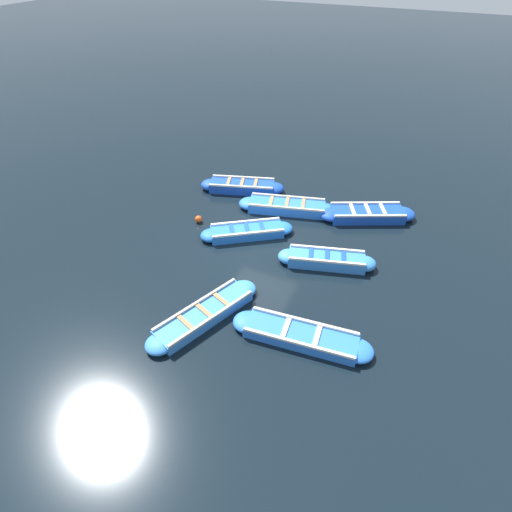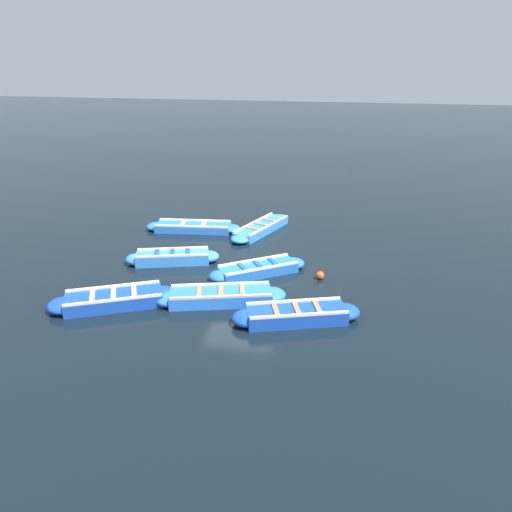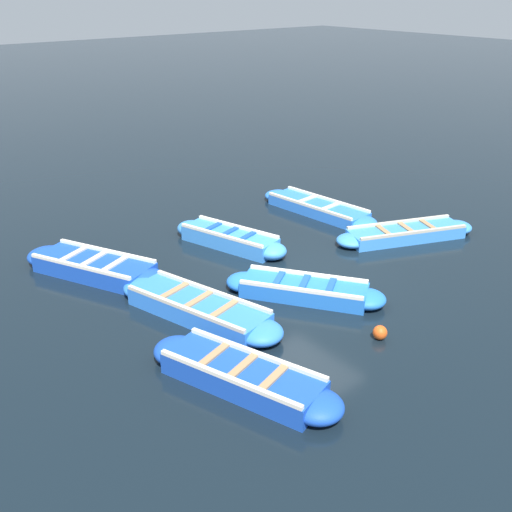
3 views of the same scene
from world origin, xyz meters
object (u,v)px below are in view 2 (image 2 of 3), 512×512
object	(u,v)px
boat_inner_gap	(258,269)
boat_stern_in	(296,315)
boat_near_quay	(173,258)
boat_bow_out	(114,300)
boat_alongside	(221,297)
buoy_orange_near	(320,275)
boat_drifting	(193,227)
boat_centre	(261,228)

from	to	relation	value
boat_inner_gap	boat_stern_in	world-z (taller)	boat_stern_in
boat_inner_gap	boat_near_quay	size ratio (longest dim) A/B	0.98
boat_bow_out	boat_alongside	world-z (taller)	boat_bow_out
boat_bow_out	boat_stern_in	bearing A→B (deg)	-178.98
boat_alongside	boat_inner_gap	bearing A→B (deg)	-108.20
boat_inner_gap	buoy_orange_near	world-z (taller)	boat_inner_gap
boat_drifting	boat_alongside	xyz separation A→B (m)	(-2.74, 5.97, 0.03)
boat_centre	boat_alongside	world-z (taller)	boat_alongside
buoy_orange_near	boat_bow_out	bearing A→B (deg)	27.05
boat_inner_gap	boat_stern_in	distance (m)	3.32
boat_stern_in	boat_inner_gap	bearing A→B (deg)	-60.72
boat_near_quay	buoy_orange_near	xyz separation A→B (m)	(-5.24, 0.38, -0.06)
boat_bow_out	boat_stern_in	world-z (taller)	boat_stern_in
boat_centre	boat_near_quay	size ratio (longest dim) A/B	1.15
boat_drifting	boat_stern_in	xyz separation A→B (m)	(-5.09, 6.67, 0.04)
boat_centre	boat_drifting	xyz separation A→B (m)	(2.81, 0.44, -0.00)
boat_bow_out	boat_drifting	bearing A→B (deg)	-92.59
boat_bow_out	buoy_orange_near	size ratio (longest dim) A/B	13.83
boat_drifting	boat_near_quay	distance (m)	3.41
boat_drifting	boat_near_quay	size ratio (longest dim) A/B	1.20
boat_inner_gap	boat_alongside	world-z (taller)	boat_alongside
boat_alongside	buoy_orange_near	bearing A→B (deg)	-142.00
boat_near_quay	boat_alongside	xyz separation A→B (m)	(-2.43, 2.58, -0.01)
boat_bow_out	buoy_orange_near	xyz separation A→B (m)	(-5.85, -2.99, -0.06)
boat_drifting	boat_near_quay	bearing A→B (deg)	95.19
boat_near_quay	boat_bow_out	bearing A→B (deg)	79.67
boat_alongside	boat_stern_in	bearing A→B (deg)	163.47
boat_centre	buoy_orange_near	size ratio (longest dim) A/B	14.11
boat_alongside	buoy_orange_near	world-z (taller)	boat_alongside
boat_drifting	boat_stern_in	distance (m)	8.38
boat_inner_gap	boat_drifting	xyz separation A→B (m)	(3.46, -3.77, -0.02)
boat_stern_in	boat_near_quay	bearing A→B (deg)	-34.42
boat_stern_in	boat_alongside	size ratio (longest dim) A/B	0.92
boat_centre	boat_stern_in	size ratio (longest dim) A/B	1.05
boat_drifting	boat_stern_in	world-z (taller)	boat_stern_in
boat_centre	boat_stern_in	bearing A→B (deg)	107.77
boat_bow_out	boat_stern_in	xyz separation A→B (m)	(-5.39, -0.10, 0.00)
boat_inner_gap	buoy_orange_near	xyz separation A→B (m)	(-2.09, 0.00, -0.04)
boat_centre	boat_inner_gap	world-z (taller)	boat_inner_gap
boat_bow_out	boat_drifting	size ratio (longest dim) A/B	0.94
boat_centre	boat_alongside	bearing A→B (deg)	89.36
boat_inner_gap	boat_drifting	world-z (taller)	boat_inner_gap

